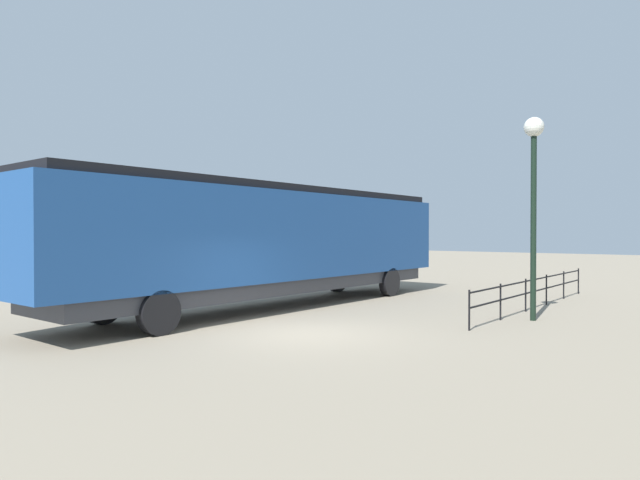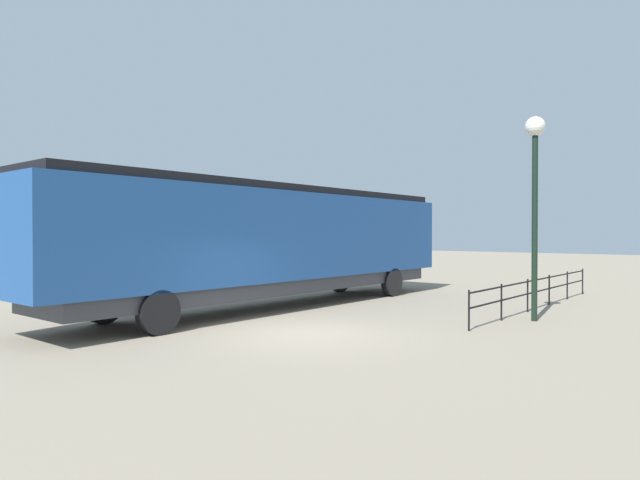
{
  "view_description": "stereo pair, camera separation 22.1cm",
  "coord_description": "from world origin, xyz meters",
  "views": [
    {
      "loc": [
        8.69,
        -10.2,
        2.47
      ],
      "look_at": [
        -0.91,
        1.79,
        2.28
      ],
      "focal_mm": 30.82,
      "sensor_mm": 36.0,
      "label": 1
    },
    {
      "loc": [
        8.86,
        -10.06,
        2.47
      ],
      "look_at": [
        -0.91,
        1.79,
        2.28
      ],
      "focal_mm": 30.82,
      "sensor_mm": 36.0,
      "label": 2
    }
  ],
  "objects": [
    {
      "name": "platform_fence",
      "position": [
        2.99,
        8.35,
        0.69
      ],
      "size": [
        0.05,
        10.81,
        1.04
      ],
      "color": "black",
      "rests_on": "ground_plane"
    },
    {
      "name": "lamp_post",
      "position": [
        3.73,
        5.63,
        4.2
      ],
      "size": [
        0.55,
        0.55,
        5.73
      ],
      "color": "black",
      "rests_on": "ground_plane"
    },
    {
      "name": "locomotive",
      "position": [
        -3.89,
        3.54,
        2.26
      ],
      "size": [
        2.87,
        16.56,
        4.01
      ],
      "color": "navy",
      "rests_on": "ground_plane"
    },
    {
      "name": "ground_plane",
      "position": [
        0.0,
        0.0,
        0.0
      ],
      "size": [
        120.0,
        120.0,
        0.0
      ],
      "primitive_type": "plane",
      "color": "gray"
    }
  ]
}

